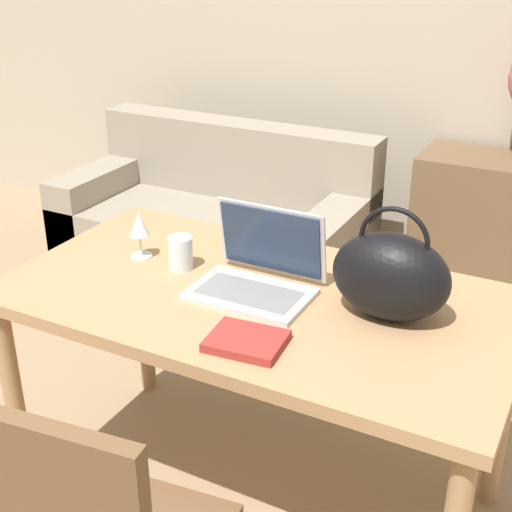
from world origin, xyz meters
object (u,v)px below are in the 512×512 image
object	(u,v)px
couch	(216,231)
wine_glass	(139,227)
laptop	(260,268)
handbag	(391,276)
drinking_glass	(181,253)

from	to	relation	value
couch	wine_glass	distance (m)	1.49
couch	laptop	size ratio (longest dim) A/B	4.53
laptop	handbag	distance (m)	0.40
couch	handbag	bearing A→B (deg)	-44.13
laptop	wine_glass	xyz separation A→B (m)	(-0.44, 0.01, 0.04)
drinking_glass	handbag	xyz separation A→B (m)	(0.67, 0.01, 0.07)
laptop	drinking_glass	xyz separation A→B (m)	(-0.28, 0.00, -0.01)
couch	laptop	world-z (taller)	laptop
couch	handbag	size ratio (longest dim) A/B	4.82
couch	wine_glass	xyz separation A→B (m)	(0.48, -1.27, 0.59)
couch	handbag	xyz separation A→B (m)	(1.32, -1.28, 0.61)
wine_glass	handbag	bearing A→B (deg)	-0.26
couch	drinking_glass	world-z (taller)	drinking_glass
laptop	drinking_glass	world-z (taller)	laptop
couch	handbag	distance (m)	1.93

